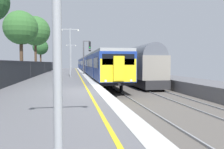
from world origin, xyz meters
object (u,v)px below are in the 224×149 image
platform_lamp_far (71,55)px  background_tree_right (34,32)px  commuter_train_at_platform (89,64)px  signal_gantry (86,53)px  background_tree_left (40,48)px  freight_train_adjacent_track (108,64)px  platform_lamp_mid (70,48)px  background_tree_back (20,29)px

platform_lamp_far → background_tree_right: (-5.64, -9.94, 3.28)m
commuter_train_at_platform → platform_lamp_far: platform_lamp_far is taller
signal_gantry → background_tree_left: (-8.32, 16.99, 1.78)m
background_tree_right → background_tree_left: bearing=93.2°
background_tree_left → background_tree_right: size_ratio=0.72×
freight_train_adjacent_track → platform_lamp_mid: 21.66m
platform_lamp_far → background_tree_left: bearing=169.9°
platform_lamp_mid → platform_lamp_far: 21.79m
freight_train_adjacent_track → background_tree_back: bearing=-126.3°
freight_train_adjacent_track → background_tree_back: 22.69m
commuter_train_at_platform → background_tree_right: bearing=-137.6°
background_tree_left → platform_lamp_far: bearing=-10.1°
freight_train_adjacent_track → background_tree_back: background_tree_back is taller
freight_train_adjacent_track → background_tree_left: background_tree_left is taller
freight_train_adjacent_track → signal_gantry: bearing=-110.9°
freight_train_adjacent_track → signal_gantry: (-5.46, -14.32, 1.55)m
platform_lamp_mid → background_tree_left: size_ratio=0.84×
freight_train_adjacent_track → platform_lamp_far: (-7.53, 1.56, 1.81)m
platform_lamp_far → signal_gantry: bearing=-82.6°
freight_train_adjacent_track → background_tree_right: size_ratio=6.12×
signal_gantry → background_tree_back: size_ratio=0.61×
signal_gantry → background_tree_left: bearing=116.1°
commuter_train_at_platform → signal_gantry: bearing=-95.8°
commuter_train_at_platform → platform_lamp_far: (-3.52, 1.58, 1.91)m
commuter_train_at_platform → background_tree_left: bearing=164.6°
platform_lamp_mid → background_tree_left: (-6.25, 22.90, 1.51)m
commuter_train_at_platform → freight_train_adjacent_track: freight_train_adjacent_track is taller
platform_lamp_far → background_tree_back: 20.49m
platform_lamp_mid → background_tree_left: background_tree_left is taller
commuter_train_at_platform → signal_gantry: (-1.46, -14.30, 1.64)m
commuter_train_at_platform → freight_train_adjacent_track: 4.01m
signal_gantry → platform_lamp_mid: (-2.06, -5.91, 0.28)m
signal_gantry → background_tree_right: bearing=142.4°
freight_train_adjacent_track → background_tree_left: size_ratio=8.53×
platform_lamp_far → platform_lamp_mid: bearing=-90.0°
signal_gantry → platform_lamp_far: size_ratio=0.87×
platform_lamp_far → background_tree_back: bearing=-106.2°
freight_train_adjacent_track → platform_lamp_far: 7.90m
platform_lamp_mid → background_tree_back: background_tree_back is taller
platform_lamp_far → commuter_train_at_platform: bearing=-24.1°
background_tree_right → background_tree_back: (-0.03, -9.61, -0.97)m
signal_gantry → background_tree_back: (-7.73, -3.68, 2.57)m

